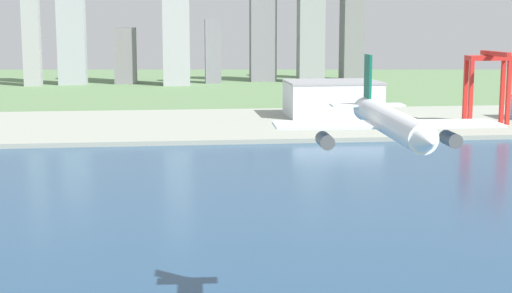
% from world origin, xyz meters
% --- Properties ---
extents(ground_plane, '(2400.00, 2400.00, 0.00)m').
position_xyz_m(ground_plane, '(0.00, 300.00, 0.00)').
color(ground_plane, '#5A7C50').
extents(water_bay, '(840.00, 360.00, 0.15)m').
position_xyz_m(water_bay, '(0.00, 240.00, 0.07)').
color(water_bay, navy).
rests_on(water_bay, ground).
extents(industrial_pier, '(840.00, 140.00, 2.50)m').
position_xyz_m(industrial_pier, '(0.00, 490.00, 1.25)').
color(industrial_pier, '#949A8B').
rests_on(industrial_pier, ground).
extents(airplane_landing, '(39.87, 45.80, 15.25)m').
position_xyz_m(airplane_landing, '(5.96, 163.03, 44.26)').
color(airplane_landing, white).
extents(port_crane_red, '(24.87, 35.58, 42.36)m').
position_xyz_m(port_crane_red, '(152.89, 461.79, 32.59)').
color(port_crane_red, red).
rests_on(port_crane_red, industrial_pier).
extents(warehouse_main, '(58.09, 42.74, 21.99)m').
position_xyz_m(warehouse_main, '(73.37, 514.09, 13.52)').
color(warehouse_main, silver).
rests_on(warehouse_main, industrial_pier).
extents(distant_skyline, '(341.36, 72.50, 152.25)m').
position_xyz_m(distant_skyline, '(6.56, 817.96, 60.53)').
color(distant_skyline, '#97999B').
rests_on(distant_skyline, ground).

